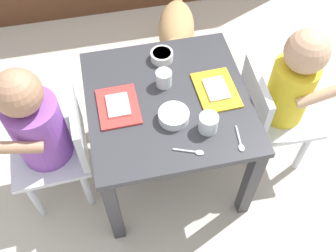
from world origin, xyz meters
TOP-DOWN VIEW (x-y plane):
  - ground_plane at (0.00, 0.00)m, footprint 7.00×7.00m
  - dining_table at (0.00, 0.00)m, footprint 0.57×0.58m
  - seated_child_left at (-0.45, -0.01)m, footprint 0.29×0.29m
  - seated_child_right at (0.45, -0.02)m, footprint 0.29×0.29m
  - dog at (0.17, 0.61)m, footprint 0.27×0.48m
  - food_tray_left at (-0.17, -0.00)m, footprint 0.14×0.18m
  - food_tray_right at (0.17, -0.00)m, footprint 0.14×0.19m
  - water_cup_left at (0.10, -0.15)m, footprint 0.06×0.06m
  - water_cup_right at (0.00, 0.07)m, footprint 0.06×0.06m
  - veggie_bowl_near at (0.02, 0.20)m, footprint 0.08×0.08m
  - veggie_bowl_far at (0.00, -0.09)m, footprint 0.10×0.10m
  - spoon_by_left_tray at (0.03, -0.23)m, footprint 0.10×0.05m
  - spoon_by_right_tray at (0.19, -0.22)m, footprint 0.02×0.10m

SIDE VIEW (x-z plane):
  - ground_plane at x=0.00m, z-range 0.00..0.00m
  - dog at x=0.17m, z-range 0.05..0.38m
  - dining_table at x=0.00m, z-range 0.15..0.62m
  - seated_child_right at x=0.45m, z-range 0.09..0.78m
  - seated_child_left at x=-0.45m, z-range 0.09..0.78m
  - spoon_by_left_tray at x=0.03m, z-range 0.47..0.47m
  - spoon_by_right_tray at x=0.19m, z-range 0.47..0.47m
  - food_tray_right at x=0.17m, z-range 0.46..0.48m
  - food_tray_left at x=-0.17m, z-range 0.46..0.48m
  - veggie_bowl_near at x=0.02m, z-range 0.47..0.50m
  - veggie_bowl_far at x=0.00m, z-range 0.47..0.50m
  - water_cup_right at x=0.00m, z-range 0.46..0.52m
  - water_cup_left at x=0.10m, z-range 0.46..0.53m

